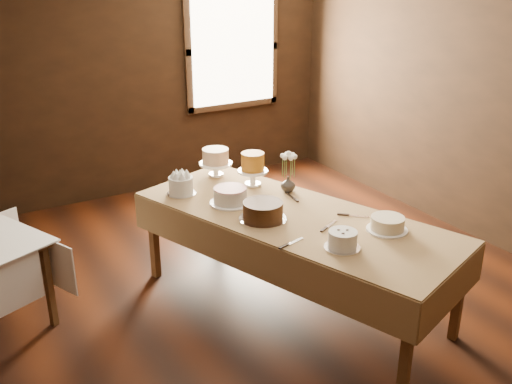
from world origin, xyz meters
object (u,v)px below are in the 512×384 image
object	(u,v)px
cake_meringue	(181,186)
cake_server_c	(257,209)
display_table	(293,222)
cake_lattice	(230,197)
cake_server_d	(289,195)
cake_server_e	(296,241)
cake_cream	(387,224)
cake_server_a	(331,224)
flower_vase	(288,184)
cake_server_b	(359,216)
cake_speckled	(216,163)
cake_caramel	(253,171)
cake_chocolate	(263,211)
cake_swirl	(343,240)

from	to	relation	value
cake_meringue	cake_server_c	bearing A→B (deg)	-57.01
display_table	cake_lattice	xyz separation A→B (m)	(-0.31, 0.45, 0.12)
cake_server_d	cake_server_e	bearing A→B (deg)	157.29
display_table	cake_cream	distance (m)	0.72
cake_server_c	cake_server_a	bearing A→B (deg)	-154.18
cake_server_a	flower_vase	bearing A→B (deg)	56.11
cake_server_b	flower_vase	bearing A→B (deg)	146.85
cake_server_e	cake_lattice	bearing A→B (deg)	80.10
cake_speckled	cake_server_c	bearing A→B (deg)	-94.94
cake_caramel	cake_cream	xyz separation A→B (m)	(0.37, -1.28, -0.08)
cake_chocolate	cake_server_c	distance (m)	0.20
display_table	cake_server_d	world-z (taller)	cake_server_d
cake_lattice	cake_cream	distance (m)	1.25
cake_server_c	cake_server_d	bearing A→B (deg)	-79.86
display_table	cake_chocolate	bearing A→B (deg)	169.28
cake_lattice	cake_cream	bearing A→B (deg)	-54.13
cake_lattice	cake_server_b	bearing A→B (deg)	-45.24
cake_server_b	cake_meringue	bearing A→B (deg)	174.58
cake_lattice	cake_cream	world-z (taller)	cake_lattice
cake_server_a	cake_server_b	size ratio (longest dim) A/B	1.00
cake_caramel	cake_swirl	xyz separation A→B (m)	(-0.08, -1.33, -0.07)
cake_meringue	cake_caramel	world-z (taller)	cake_caramel
cake_speckled	cake_server_b	world-z (taller)	cake_speckled
cake_server_d	cake_server_b	bearing A→B (deg)	-152.81
cake_swirl	cake_server_b	size ratio (longest dim) A/B	1.03
display_table	cake_lattice	bearing A→B (deg)	124.51
display_table	cake_server_c	xyz separation A→B (m)	(-0.19, 0.23, 0.06)
cake_lattice	cake_chocolate	xyz separation A→B (m)	(0.06, -0.40, 0.01)
cake_chocolate	cake_cream	distance (m)	0.91
cake_server_c	cake_caramel	bearing A→B (deg)	-34.07
cake_caramel	cake_server_a	distance (m)	1.00
cake_server_b	flower_vase	distance (m)	0.73
cake_chocolate	cake_server_e	size ratio (longest dim) A/B	1.71
cake_cream	cake_server_c	xyz separation A→B (m)	(-0.61, 0.80, -0.05)
cake_cream	cake_server_c	bearing A→B (deg)	127.57
cake_speckled	cake_caramel	world-z (taller)	cake_caramel
cake_caramel	cake_server_a	world-z (taller)	cake_caramel
cake_speckled	cake_server_e	size ratio (longest dim) A/B	1.24
cake_server_e	cake_swirl	bearing A→B (deg)	-63.89
display_table	flower_vase	xyz separation A→B (m)	(0.23, 0.43, 0.12)
cake_server_a	cake_server_b	bearing A→B (deg)	-26.73
cake_server_c	cake_server_d	distance (m)	0.40
cake_lattice	cake_server_e	bearing A→B (deg)	-85.36
cake_swirl	cake_server_d	bearing A→B (deg)	77.31
cake_meringue	cake_server_d	xyz separation A→B (m)	(0.76, -0.47, -0.07)
cake_server_c	cake_server_e	distance (m)	0.61
cake_server_c	cake_swirl	bearing A→B (deg)	-176.91
cake_server_a	cake_server_d	world-z (taller)	same
cake_speckled	cake_server_d	bearing A→B (deg)	-67.43
cake_lattice	cake_chocolate	world-z (taller)	cake_chocolate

